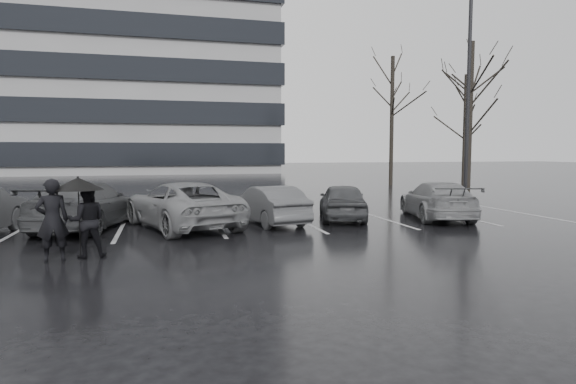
# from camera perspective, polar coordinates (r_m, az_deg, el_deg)

# --- Properties ---
(ground) EXTENTS (160.00, 160.00, 0.00)m
(ground) POSITION_cam_1_polar(r_m,az_deg,el_deg) (13.12, 2.32, -5.12)
(ground) COLOR black
(ground) RESTS_ON ground
(car_main) EXTENTS (2.39, 3.84, 1.22)m
(car_main) POSITION_cam_1_polar(r_m,az_deg,el_deg) (16.12, 6.48, -1.10)
(car_main) COLOR black
(car_main) RESTS_ON ground
(car_west_a) EXTENTS (1.95, 3.79, 1.19)m
(car_west_a) POSITION_cam_1_polar(r_m,az_deg,el_deg) (15.16, -2.26, -1.50)
(car_west_a) COLOR #2C2C2E
(car_west_a) RESTS_ON ground
(car_west_b) EXTENTS (3.75, 5.38, 1.36)m
(car_west_b) POSITION_cam_1_polar(r_m,az_deg,el_deg) (14.70, -12.49, -1.48)
(car_west_b) COLOR #545457
(car_west_b) RESTS_ON ground
(car_west_c) EXTENTS (3.05, 5.12, 1.39)m
(car_west_c) POSITION_cam_1_polar(r_m,az_deg,el_deg) (15.35, -22.91, -1.43)
(car_west_c) COLOR black
(car_west_c) RESTS_ON ground
(car_east) EXTENTS (2.79, 4.61, 1.25)m
(car_east) POSITION_cam_1_polar(r_m,az_deg,el_deg) (17.02, 17.26, -0.93)
(car_east) COLOR #545457
(car_east) RESTS_ON ground
(pedestrian_left) EXTENTS (0.70, 0.54, 1.72)m
(pedestrian_left) POSITION_cam_1_polar(r_m,az_deg,el_deg) (11.00, -26.14, -3.02)
(pedestrian_left) COLOR black
(pedestrian_left) RESTS_ON ground
(pedestrian_right) EXTENTS (0.83, 0.67, 1.59)m
(pedestrian_right) POSITION_cam_1_polar(r_m,az_deg,el_deg) (11.15, -22.72, -3.15)
(pedestrian_right) COLOR black
(pedestrian_right) RESTS_ON ground
(umbrella) EXTENTS (1.03, 1.03, 1.75)m
(umbrella) POSITION_cam_1_polar(r_m,az_deg,el_deg) (11.03, -23.63, 0.91)
(umbrella) COLOR black
(umbrella) RESTS_ON ground
(lamp_post) EXTENTS (0.50, 0.50, 9.23)m
(lamp_post) POSITION_cam_1_polar(r_m,az_deg,el_deg) (22.70, 20.53, 9.48)
(lamp_post) COLOR gray
(lamp_post) RESTS_ON ground
(stall_stripes) EXTENTS (19.72, 5.00, 0.00)m
(stall_stripes) POSITION_cam_1_polar(r_m,az_deg,el_deg) (15.32, -3.28, -3.68)
(stall_stripes) COLOR #9F9FA1
(stall_stripes) RESTS_ON ground
(tree_east) EXTENTS (0.26, 0.26, 8.00)m
(tree_east) POSITION_cam_1_polar(r_m,az_deg,el_deg) (27.42, 20.76, 8.15)
(tree_east) COLOR black
(tree_east) RESTS_ON ground
(tree_ne) EXTENTS (0.26, 0.26, 7.00)m
(tree_ne) POSITION_cam_1_polar(r_m,az_deg,el_deg) (32.10, 20.24, 6.74)
(tree_ne) COLOR black
(tree_ne) RESTS_ON ground
(tree_north) EXTENTS (0.26, 0.26, 8.50)m
(tree_north) POSITION_cam_1_polar(r_m,az_deg,el_deg) (32.93, 12.20, 8.18)
(tree_north) COLOR black
(tree_north) RESTS_ON ground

